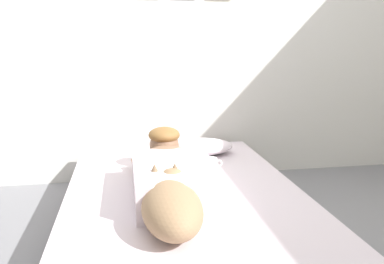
{
  "coord_description": "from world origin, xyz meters",
  "views": [
    {
      "loc": [
        -0.48,
        -1.74,
        1.1
      ],
      "look_at": [
        -0.08,
        0.61,
        0.56
      ],
      "focal_mm": 36.7,
      "sensor_mm": 36.0,
      "label": 1
    }
  ],
  "objects_px": {
    "dog": "(172,205)",
    "bed": "(184,214)",
    "pillow": "(197,147)",
    "person_lying": "(171,170)",
    "coffee_cup": "(211,164)",
    "cell_phone": "(206,183)"
  },
  "relations": [
    {
      "from": "dog",
      "to": "bed",
      "type": "bearing_deg",
      "value": 75.27
    },
    {
      "from": "pillow",
      "to": "bed",
      "type": "bearing_deg",
      "value": -107.02
    },
    {
      "from": "bed",
      "to": "dog",
      "type": "height_order",
      "value": "dog"
    },
    {
      "from": "bed",
      "to": "pillow",
      "type": "distance_m",
      "value": 0.72
    },
    {
      "from": "bed",
      "to": "person_lying",
      "type": "xyz_separation_m",
      "value": [
        -0.07,
        0.02,
        0.26
      ]
    },
    {
      "from": "person_lying",
      "to": "dog",
      "type": "distance_m",
      "value": 0.48
    },
    {
      "from": "coffee_cup",
      "to": "person_lying",
      "type": "bearing_deg",
      "value": -135.52
    },
    {
      "from": "pillow",
      "to": "cell_phone",
      "type": "height_order",
      "value": "pillow"
    },
    {
      "from": "bed",
      "to": "dog",
      "type": "relative_size",
      "value": 3.49
    },
    {
      "from": "bed",
      "to": "pillow",
      "type": "height_order",
      "value": "pillow"
    },
    {
      "from": "person_lying",
      "to": "coffee_cup",
      "type": "relative_size",
      "value": 7.36
    },
    {
      "from": "dog",
      "to": "cell_phone",
      "type": "xyz_separation_m",
      "value": [
        0.25,
        0.5,
        -0.1
      ]
    },
    {
      "from": "dog",
      "to": "cell_phone",
      "type": "distance_m",
      "value": 0.57
    },
    {
      "from": "dog",
      "to": "cell_phone",
      "type": "height_order",
      "value": "dog"
    },
    {
      "from": "dog",
      "to": "coffee_cup",
      "type": "bearing_deg",
      "value": 65.83
    },
    {
      "from": "pillow",
      "to": "coffee_cup",
      "type": "height_order",
      "value": "pillow"
    },
    {
      "from": "coffee_cup",
      "to": "dog",
      "type": "bearing_deg",
      "value": -114.17
    },
    {
      "from": "pillow",
      "to": "coffee_cup",
      "type": "xyz_separation_m",
      "value": [
        0.02,
        -0.36,
        -0.02
      ]
    },
    {
      "from": "person_lying",
      "to": "coffee_cup",
      "type": "bearing_deg",
      "value": 44.48
    },
    {
      "from": "pillow",
      "to": "person_lying",
      "type": "distance_m",
      "value": 0.7
    },
    {
      "from": "coffee_cup",
      "to": "pillow",
      "type": "bearing_deg",
      "value": 92.84
    },
    {
      "from": "person_lying",
      "to": "cell_phone",
      "type": "xyz_separation_m",
      "value": [
        0.2,
        0.02,
        -0.1
      ]
    }
  ]
}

